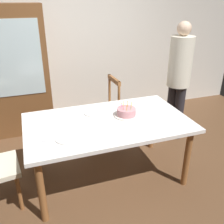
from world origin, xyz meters
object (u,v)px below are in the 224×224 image
Objects in this scene: dining_table at (108,127)px; chair_spindle_back at (103,112)px; plate_near_celebrant at (67,139)px; china_cabinet at (10,73)px; person_guest at (179,76)px; birthday_cake at (126,112)px; plate_far_side at (94,113)px.

chair_spindle_back is (0.21, 0.84, -0.21)m from dining_table.
china_cabinet is (-0.51, 1.79, 0.20)m from plate_near_celebrant.
china_cabinet reaches higher than chair_spindle_back.
birthday_cake is at bearing -151.91° from person_guest.
plate_far_side is at bearing 151.22° from birthday_cake.
plate_near_celebrant is 0.13× the size of person_guest.
plate_near_celebrant is at bearing -74.09° from china_cabinet.
plate_far_side is (-0.09, 0.23, 0.09)m from dining_table.
dining_table is 1.04× the size of person_guest.
plate_far_side is at bearing -115.97° from chair_spindle_back.
chair_spindle_back is at bearing 92.43° from birthday_cake.
birthday_cake is 0.17× the size of person_guest.
dining_table is at bearing -167.67° from birthday_cake.
person_guest reaches higher than chair_spindle_back.
plate_far_side is (-0.33, 0.18, -0.04)m from birthday_cake.
plate_far_side is at bearing -55.56° from china_cabinet.
china_cabinet is (-1.24, 1.51, 0.16)m from birthday_cake.
person_guest is (1.34, 0.36, 0.21)m from plate_far_side.
plate_far_side reaches higher than dining_table.
china_cabinet is at bearing 149.14° from chair_spindle_back.
dining_table is at bearing -154.67° from person_guest.
plate_near_celebrant is 1.94m from person_guest.
dining_table is 8.05× the size of plate_near_celebrant.
person_guest reaches higher than plate_far_side.
person_guest is at bearing -13.24° from chair_spindle_back.
chair_spindle_back reaches higher than plate_near_celebrant.
plate_near_celebrant is 0.12× the size of china_cabinet.
person_guest is at bearing 25.33° from dining_table.
person_guest is (1.01, 0.54, 0.18)m from birthday_cake.
person_guest is 2.45m from china_cabinet.
dining_table is 6.32× the size of birthday_cake.
person_guest is 0.89× the size of china_cabinet.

